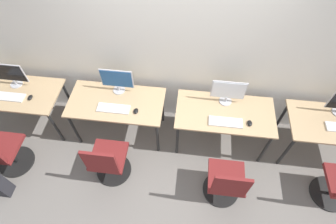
{
  "coord_description": "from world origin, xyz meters",
  "views": [
    {
      "loc": [
        0.22,
        -1.73,
        3.47
      ],
      "look_at": [
        0.0,
        0.13,
        0.88
      ],
      "focal_mm": 28.0,
      "sensor_mm": 36.0,
      "label": 1
    }
  ],
  "objects_px": {
    "monitor_right": "(228,91)",
    "office_chair_left": "(108,162)",
    "keyboard_far_left": "(9,97)",
    "keyboard_left": "(113,108)",
    "monitor_far_left": "(10,74)",
    "office_chair_right": "(225,184)",
    "keyboard_right": "(226,122)",
    "mouse_far_left": "(30,97)",
    "mouse_right": "(250,123)",
    "monitor_left": "(117,80)",
    "office_chair_far_left": "(3,154)",
    "mouse_left": "(136,111)"
  },
  "relations": [
    {
      "from": "monitor_right",
      "to": "office_chair_left",
      "type": "bearing_deg",
      "value": -147.92
    },
    {
      "from": "keyboard_far_left",
      "to": "keyboard_left",
      "type": "height_order",
      "value": "same"
    },
    {
      "from": "monitor_far_left",
      "to": "office_chair_right",
      "type": "xyz_separation_m",
      "value": [
        2.96,
        -0.96,
        -0.55
      ]
    },
    {
      "from": "office_chair_left",
      "to": "monitor_right",
      "type": "relative_size",
      "value": 2.09
    },
    {
      "from": "keyboard_far_left",
      "to": "keyboard_right",
      "type": "relative_size",
      "value": 1.0
    },
    {
      "from": "mouse_far_left",
      "to": "office_chair_left",
      "type": "relative_size",
      "value": 0.1
    },
    {
      "from": "keyboard_far_left",
      "to": "keyboard_right",
      "type": "height_order",
      "value": "same"
    },
    {
      "from": "keyboard_left",
      "to": "office_chair_left",
      "type": "xyz_separation_m",
      "value": [
        0.02,
        -0.6,
        -0.36
      ]
    },
    {
      "from": "monitor_right",
      "to": "keyboard_left",
      "type": "bearing_deg",
      "value": -168.23
    },
    {
      "from": "monitor_right",
      "to": "office_chair_right",
      "type": "distance_m",
      "value": 1.15
    },
    {
      "from": "mouse_right",
      "to": "office_chair_right",
      "type": "relative_size",
      "value": 0.1
    },
    {
      "from": "monitor_left",
      "to": "monitor_right",
      "type": "height_order",
      "value": "same"
    },
    {
      "from": "monitor_right",
      "to": "mouse_right",
      "type": "bearing_deg",
      "value": -47.73
    },
    {
      "from": "keyboard_far_left",
      "to": "office_chair_right",
      "type": "distance_m",
      "value": 3.07
    },
    {
      "from": "office_chair_far_left",
      "to": "keyboard_left",
      "type": "distance_m",
      "value": 1.57
    },
    {
      "from": "monitor_right",
      "to": "office_chair_right",
      "type": "bearing_deg",
      "value": -86.82
    },
    {
      "from": "mouse_left",
      "to": "mouse_far_left",
      "type": "bearing_deg",
      "value": 177.97
    },
    {
      "from": "mouse_far_left",
      "to": "monitor_far_left",
      "type": "bearing_deg",
      "value": 143.61
    },
    {
      "from": "mouse_left",
      "to": "monitor_right",
      "type": "bearing_deg",
      "value": 15.2
    },
    {
      "from": "mouse_far_left",
      "to": "office_chair_far_left",
      "type": "relative_size",
      "value": 0.1
    },
    {
      "from": "office_chair_far_left",
      "to": "monitor_right",
      "type": "bearing_deg",
      "value": 18.33
    },
    {
      "from": "office_chair_far_left",
      "to": "mouse_left",
      "type": "bearing_deg",
      "value": 20.4
    },
    {
      "from": "keyboard_far_left",
      "to": "monitor_right",
      "type": "relative_size",
      "value": 0.97
    },
    {
      "from": "mouse_right",
      "to": "office_chair_right",
      "type": "bearing_deg",
      "value": -109.81
    },
    {
      "from": "monitor_left",
      "to": "office_chair_right",
      "type": "xyz_separation_m",
      "value": [
        1.51,
        -1.03,
        -0.55
      ]
    },
    {
      "from": "monitor_far_left",
      "to": "mouse_right",
      "type": "xyz_separation_m",
      "value": [
        3.2,
        -0.29,
        -0.19
      ]
    },
    {
      "from": "monitor_left",
      "to": "office_chair_right",
      "type": "height_order",
      "value": "monitor_left"
    },
    {
      "from": "office_chair_far_left",
      "to": "office_chair_right",
      "type": "distance_m",
      "value": 2.9
    },
    {
      "from": "keyboard_right",
      "to": "mouse_right",
      "type": "distance_m",
      "value": 0.3
    },
    {
      "from": "mouse_left",
      "to": "keyboard_right",
      "type": "xyz_separation_m",
      "value": [
        1.15,
        -0.03,
        -0.01
      ]
    },
    {
      "from": "keyboard_left",
      "to": "office_chair_left",
      "type": "height_order",
      "value": "office_chair_left"
    },
    {
      "from": "mouse_far_left",
      "to": "office_chair_right",
      "type": "bearing_deg",
      "value": -15.57
    },
    {
      "from": "monitor_far_left",
      "to": "mouse_far_left",
      "type": "height_order",
      "value": "monitor_far_left"
    },
    {
      "from": "monitor_far_left",
      "to": "office_chair_right",
      "type": "relative_size",
      "value": 0.48
    },
    {
      "from": "mouse_left",
      "to": "office_chair_far_left",
      "type": "bearing_deg",
      "value": -159.6
    },
    {
      "from": "office_chair_left",
      "to": "mouse_right",
      "type": "bearing_deg",
      "value": 18.21
    },
    {
      "from": "keyboard_left",
      "to": "office_chair_far_left",
      "type": "bearing_deg",
      "value": -155.32
    },
    {
      "from": "office_chair_left",
      "to": "mouse_right",
      "type": "distance_m",
      "value": 1.86
    },
    {
      "from": "mouse_far_left",
      "to": "monitor_left",
      "type": "height_order",
      "value": "monitor_left"
    },
    {
      "from": "keyboard_far_left",
      "to": "mouse_far_left",
      "type": "relative_size",
      "value": 4.71
    },
    {
      "from": "office_chair_far_left",
      "to": "monitor_left",
      "type": "bearing_deg",
      "value": 34.71
    },
    {
      "from": "monitor_far_left",
      "to": "office_chair_left",
      "type": "height_order",
      "value": "monitor_far_left"
    },
    {
      "from": "office_chair_far_left",
      "to": "mouse_right",
      "type": "bearing_deg",
      "value": 11.05
    },
    {
      "from": "mouse_far_left",
      "to": "office_chair_right",
      "type": "xyz_separation_m",
      "value": [
        2.66,
        -0.74,
        -0.37
      ]
    },
    {
      "from": "office_chair_far_left",
      "to": "office_chair_right",
      "type": "bearing_deg",
      "value": -1.2
    },
    {
      "from": "mouse_left",
      "to": "keyboard_right",
      "type": "height_order",
      "value": "mouse_left"
    },
    {
      "from": "keyboard_right",
      "to": "keyboard_far_left",
      "type": "bearing_deg",
      "value": 178.73
    },
    {
      "from": "keyboard_far_left",
      "to": "keyboard_right",
      "type": "distance_m",
      "value": 2.9
    },
    {
      "from": "keyboard_far_left",
      "to": "monitor_left",
      "type": "height_order",
      "value": "monitor_left"
    },
    {
      "from": "keyboard_right",
      "to": "office_chair_far_left",
      "type": "bearing_deg",
      "value": -168.1
    }
  ]
}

